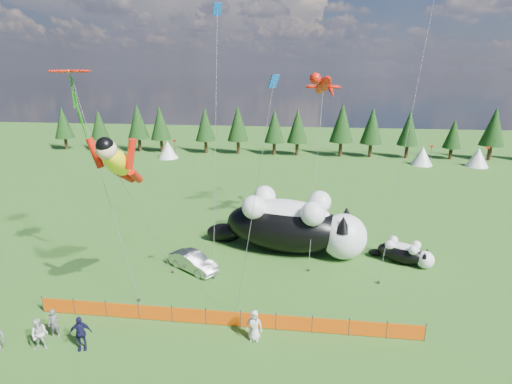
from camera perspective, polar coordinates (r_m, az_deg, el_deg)
ground at (r=26.52m, az=-3.34°, el=-14.77°), size 160.00×160.00×0.00m
safety_fence at (r=23.79m, az=-4.72°, el=-17.51°), size 22.06×0.06×1.10m
tree_line at (r=67.99m, az=3.45°, el=8.64°), size 90.00×4.00×8.00m
festival_tents at (r=63.74m, az=13.07°, el=5.28°), size 50.00×3.20×2.80m
cat_large at (r=31.84m, az=5.22°, el=-4.58°), size 13.10×6.47×4.76m
cat_small at (r=32.27m, az=20.46°, el=-8.11°), size 4.53×3.13×1.75m
car at (r=29.68m, az=-8.94°, el=-9.80°), size 4.13×3.32×1.32m
spectator_a at (r=25.20m, az=-26.91°, el=-16.42°), size 0.71×0.56×1.69m
spectator_b at (r=24.53m, az=-28.51°, el=-17.47°), size 0.96×0.66×1.81m
spectator_c at (r=23.65m, az=-23.81°, el=-17.97°), size 1.26×0.92×1.93m
spectator_e at (r=22.49m, az=-0.26°, el=-18.51°), size 0.89×0.59×1.79m
superhero_kite at (r=23.05m, az=-19.02°, el=3.95°), size 4.62×7.09×11.53m
gecko_kite at (r=33.69m, az=9.57°, el=14.78°), size 3.70×10.57×14.78m
flower_kite at (r=27.25m, az=-24.95°, el=15.01°), size 5.52×3.86×14.52m
diamond_kite_a at (r=29.27m, az=-5.58°, el=23.16°), size 1.07×4.78×18.79m
diamond_kite_c at (r=20.31m, az=2.20°, el=13.33°), size 2.50×0.82×14.12m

